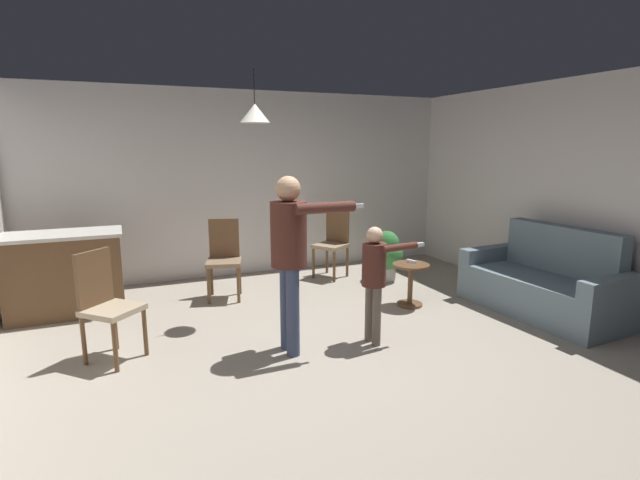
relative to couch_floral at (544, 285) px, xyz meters
name	(u,v)px	position (x,y,z in m)	size (l,w,h in m)	color
ground	(342,353)	(-2.63, -0.09, -0.33)	(7.68, 7.68, 0.00)	#9E9384
wall_back	(250,184)	(-2.63, 3.11, 1.02)	(6.40, 0.10, 2.70)	silver
wall_right	(596,196)	(0.57, -0.09, 1.02)	(0.10, 6.40, 2.70)	silver
couch_floral	(544,285)	(0.00, 0.00, 0.00)	(0.95, 1.85, 1.00)	slate
kitchen_counter	(65,274)	(-5.08, 2.11, 0.15)	(1.26, 0.66, 0.95)	brown
side_table_by_couch	(410,280)	(-1.29, 0.81, 0.00)	(0.44, 0.44, 0.52)	brown
person_adult	(290,245)	(-3.05, 0.13, 0.69)	(0.82, 0.48, 1.65)	#384260
person_child	(375,272)	(-2.24, 0.01, 0.39)	(0.62, 0.34, 1.16)	#60564C
dining_chair_by_counter	(106,301)	(-4.63, 0.63, 0.21)	(0.59, 0.59, 1.00)	brown
dining_chair_near_wall	(224,256)	(-3.28, 2.02, 0.21)	(0.52, 0.52, 1.00)	brown
dining_chair_centre_back	(333,240)	(-1.60, 2.38, 0.21)	(0.58, 0.58, 1.00)	brown
potted_plant_corner	(387,253)	(-0.98, 1.89, 0.07)	(0.47, 0.47, 0.72)	#B7B2AD
spare_remote_on_table	(411,261)	(-1.25, 0.86, 0.21)	(0.04, 0.13, 0.04)	white
ceiling_light_pendant	(255,113)	(-3.06, 1.20, 1.92)	(0.32, 0.32, 0.55)	silver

